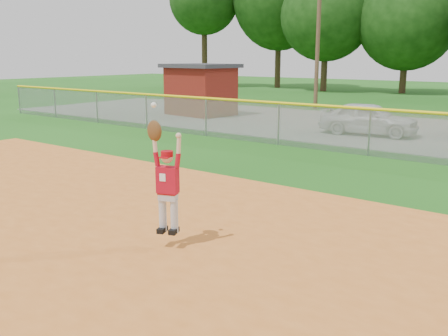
{
  "coord_description": "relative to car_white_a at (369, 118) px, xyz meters",
  "views": [
    {
      "loc": [
        5.77,
        -5.2,
        3.12
      ],
      "look_at": [
        0.35,
        1.94,
        1.1
      ],
      "focal_mm": 40.0,
      "sensor_mm": 36.0,
      "label": 1
    }
  ],
  "objects": [
    {
      "name": "outfield_fence",
      "position": [
        1.62,
        -4.08,
        0.2
      ],
      "size": [
        40.06,
        0.1,
        1.55
      ],
      "color": "gray",
      "rests_on": "ground"
    },
    {
      "name": "ballplayer",
      "position": [
        1.94,
        -13.65,
        0.52
      ],
      "size": [
        0.6,
        0.34,
        2.12
      ],
      "color": "silver",
      "rests_on": "ground"
    },
    {
      "name": "ground",
      "position": [
        1.62,
        -14.08,
        -0.68
      ],
      "size": [
        120.0,
        120.0,
        0.0
      ],
      "primitive_type": "plane",
      "color": "#1A5313",
      "rests_on": "ground"
    },
    {
      "name": "parking_strip",
      "position": [
        1.62,
        1.92,
        -0.67
      ],
      "size": [
        44.0,
        10.0,
        0.03
      ],
      "primitive_type": "cube",
      "color": "slate",
      "rests_on": "ground"
    },
    {
      "name": "car_white_a",
      "position": [
        0.0,
        0.0,
        0.0
      ],
      "size": [
        3.97,
        1.94,
        1.3
      ],
      "primitive_type": "imported",
      "rotation": [
        0.0,
        0.0,
        1.68
      ],
      "color": "silver",
      "rests_on": "parking_strip"
    },
    {
      "name": "utility_shed",
      "position": [
        -9.81,
        1.31,
        0.7
      ],
      "size": [
        3.91,
        3.2,
        2.71
      ],
      "color": "#5D150D",
      "rests_on": "ground"
    }
  ]
}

